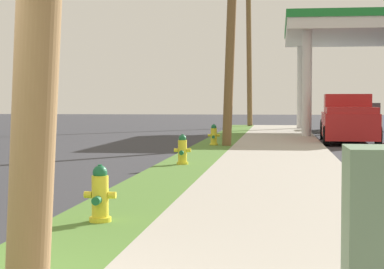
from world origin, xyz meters
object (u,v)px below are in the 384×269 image
Objects in this scene: fire_hydrant_second at (182,151)px; utility_cabinet at (381,238)px; truck_red_at_forecourt at (348,120)px; fire_hydrant_nearest at (100,197)px; car_silver_by_near_pump at (340,118)px; fire_hydrant_third at (214,136)px; utility_pole_background at (249,44)px.

utility_cabinet is at bearing -75.08° from fire_hydrant_second.
utility_cabinet is 0.23× the size of truck_red_at_forecourt.
utility_cabinet reaches higher than fire_hydrant_nearest.
car_silver_by_near_pump is at bearing 75.43° from fire_hydrant_second.
fire_hydrant_second is at bearing 104.92° from utility_cabinet.
fire_hydrant_second is 7.42m from fire_hydrant_third.
truck_red_at_forecourt reaches higher than utility_cabinet.
fire_hydrant_nearest is 0.16× the size of car_silver_by_near_pump.
utility_pole_background is (0.37, 34.90, 4.85)m from fire_hydrant_nearest.
truck_red_at_forecourt is (-0.62, -10.68, 0.19)m from car_silver_by_near_pump.
fire_hydrant_second is at bearing -90.53° from fire_hydrant_third.
fire_hydrant_nearest is 0.07× the size of utility_pole_background.
utility_pole_background reaches higher than car_silver_by_near_pump.
fire_hydrant_third is 19.99m from utility_pole_background.
utility_pole_background is at bearing 89.39° from fire_hydrant_nearest.
fire_hydrant_third is 15.79m from car_silver_by_near_pump.
utility_pole_background is 1.86× the size of truck_red_at_forecourt.
fire_hydrant_nearest and fire_hydrant_third have the same top height.
car_silver_by_near_pump is at bearing 86.68° from truck_red_at_forecourt.
fire_hydrant_nearest is 1.00× the size of fire_hydrant_third.
fire_hydrant_third is at bearing -111.11° from car_silver_by_near_pump.
utility_pole_background reaches higher than fire_hydrant_nearest.
utility_cabinet is at bearing -80.96° from fire_hydrant_third.
fire_hydrant_second is 12.07m from utility_cabinet.
truck_red_at_forecourt is (5.07, 4.05, 0.47)m from fire_hydrant_third.
fire_hydrant_nearest is 35.24m from utility_pole_background.
utility_cabinet is (3.11, -11.66, 0.25)m from fire_hydrant_second.
car_silver_by_near_pump is at bearing 85.52° from utility_cabinet.
fire_hydrant_nearest is 4.69m from utility_cabinet.
truck_red_at_forecourt is (5.07, 19.56, 0.47)m from fire_hydrant_nearest.
fire_hydrant_second is 0.16× the size of car_silver_by_near_pump.
truck_red_at_forecourt reaches higher than fire_hydrant_third.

